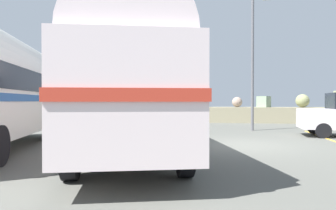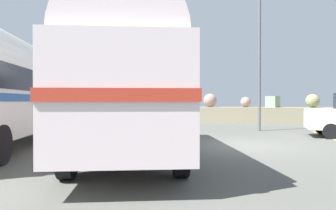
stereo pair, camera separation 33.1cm
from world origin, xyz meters
TOP-DOWN VIEW (x-y plane):
  - ground at (0.00, 0.00)m, footprint 32.00×26.00m
  - breakwater at (-0.11, 11.81)m, footprint 31.36×2.08m
  - vintage_coach at (-3.26, -2.59)m, footprint 4.72×8.91m
  - lamp_post at (0.95, 5.55)m, footprint 1.03×0.42m

SIDE VIEW (x-z plane):
  - ground at x=0.00m, z-range 0.00..0.02m
  - breakwater at x=-0.11m, z-range -0.46..1.89m
  - vintage_coach at x=-3.26m, z-range 0.20..3.90m
  - lamp_post at x=0.95m, z-range 0.41..7.36m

